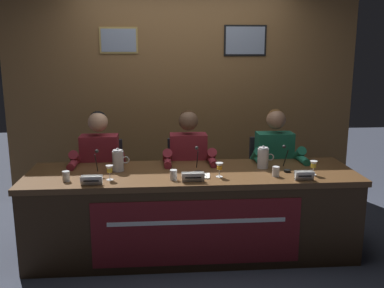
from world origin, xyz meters
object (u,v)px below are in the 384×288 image
at_px(juice_glass_center, 219,167).
at_px(water_pitcher_left_side, 118,161).
at_px(conference_table, 193,202).
at_px(panelist_left, 99,165).
at_px(microphone_left, 96,168).
at_px(chair_center, 188,184).
at_px(microphone_center, 198,164).
at_px(juice_glass_left, 110,170).
at_px(chair_left, 103,186).
at_px(panelist_right, 276,162).
at_px(nameplate_center, 193,177).
at_px(water_cup_left, 66,177).
at_px(juice_glass_right, 314,165).
at_px(chair_right, 270,183).
at_px(document_stack_center, 197,176).
at_px(nameplate_left, 91,180).
at_px(water_cup_right, 276,172).
at_px(water_pitcher_right_side, 263,158).
at_px(microphone_right, 286,163).
at_px(water_cup_center, 174,175).
at_px(panelist_center, 189,164).
at_px(nameplate_right, 304,176).

relative_size(juice_glass_center, water_pitcher_left_side, 0.59).
height_order(conference_table, panelist_left, panelist_left).
distance_m(microphone_left, chair_center, 1.13).
bearing_deg(microphone_center, juice_glass_left, -167.10).
xyz_separation_m(chair_left, microphone_left, (0.04, -0.67, 0.38)).
bearing_deg(panelist_left, panelist_right, 0.00).
distance_m(panelist_left, nameplate_center, 1.10).
xyz_separation_m(water_cup_left, microphone_left, (0.23, 0.12, 0.04)).
distance_m(panelist_left, juice_glass_right, 1.99).
xyz_separation_m(microphone_center, water_pitcher_left_side, (-0.70, 0.10, 0.02)).
relative_size(chair_right, document_stack_center, 3.99).
relative_size(chair_center, panelist_right, 0.73).
distance_m(chair_right, juice_glass_right, 0.89).
xyz_separation_m(nameplate_left, microphone_left, (0.00, 0.25, 0.03)).
distance_m(water_cup_right, water_pitcher_right_side, 0.28).
bearing_deg(water_pitcher_right_side, panelist_right, 56.76).
bearing_deg(panelist_right, water_cup_left, -162.66).
distance_m(water_cup_left, microphone_left, 0.26).
distance_m(nameplate_center, water_pitcher_left_side, 0.74).
bearing_deg(microphone_left, conference_table, -2.17).
relative_size(conference_table, juice_glass_left, 23.36).
distance_m(microphone_right, water_pitcher_left_side, 1.49).
distance_m(nameplate_left, chair_center, 1.29).
bearing_deg(water_cup_center, juice_glass_center, 7.70).
distance_m(microphone_left, juice_glass_right, 1.86).
bearing_deg(water_pitcher_right_side, microphone_left, -174.17).
distance_m(panelist_left, panelist_right, 1.73).
xyz_separation_m(microphone_center, juice_glass_right, (0.98, -0.16, 0.01)).
bearing_deg(juice_glass_right, chair_center, 143.01).
relative_size(microphone_left, microphone_right, 1.00).
bearing_deg(panelist_left, microphone_center, -24.68).
bearing_deg(microphone_left, water_cup_right, -4.41).
relative_size(juice_glass_left, panelist_center, 0.10).
distance_m(chair_left, chair_center, 0.87).
bearing_deg(panelist_right, water_cup_center, -148.82).
xyz_separation_m(water_cup_center, chair_right, (1.04, 0.83, -0.35)).
distance_m(water_cup_left, nameplate_center, 1.04).
bearing_deg(water_cup_center, nameplate_right, -5.00).
bearing_deg(nameplate_center, chair_right, 45.41).
xyz_separation_m(microphone_center, document_stack_center, (-0.01, -0.13, -0.07)).
relative_size(nameplate_center, water_cup_right, 2.18).
distance_m(chair_center, chair_right, 0.87).
xyz_separation_m(chair_left, microphone_right, (1.70, -0.63, 0.38)).
bearing_deg(nameplate_center, water_cup_left, 174.79).
height_order(nameplate_left, water_pitcher_right_side, water_pitcher_right_side).
distance_m(water_cup_center, water_pitcher_left_side, 0.57).
relative_size(panelist_center, panelist_right, 1.00).
xyz_separation_m(nameplate_left, juice_glass_center, (1.04, 0.15, 0.05)).
bearing_deg(juice_glass_right, panelist_left, 163.08).
xyz_separation_m(chair_left, nameplate_center, (0.85, -0.89, 0.35)).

